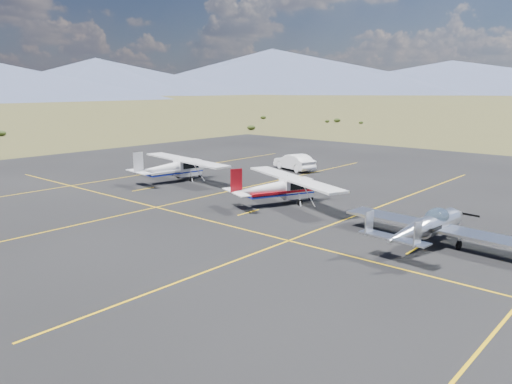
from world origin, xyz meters
TOP-DOWN VIEW (x-y plane):
  - ground at (0.00, 0.00)m, footprint 1600.00×1600.00m
  - apron at (0.00, 7.00)m, footprint 72.00×72.00m
  - aircraft_low_wing at (-2.04, -3.74)m, footprint 7.22×10.04m
  - aircraft_cessna at (0.09, 7.42)m, footprint 7.51×10.22m
  - aircraft_plain at (0.80, 19.21)m, footprint 6.52×10.78m
  - sedan at (11.94, 15.14)m, footprint 2.92×4.99m

SIDE VIEW (x-z plane):
  - ground at x=0.00m, z-range 0.00..0.00m
  - apron at x=0.00m, z-range -0.01..0.01m
  - sedan at x=11.94m, z-range 0.01..1.56m
  - aircraft_low_wing at x=-2.04m, z-range -0.05..2.13m
  - aircraft_cessna at x=0.09m, z-range -0.15..2.51m
  - aircraft_plain at x=0.80m, z-range -0.15..2.57m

